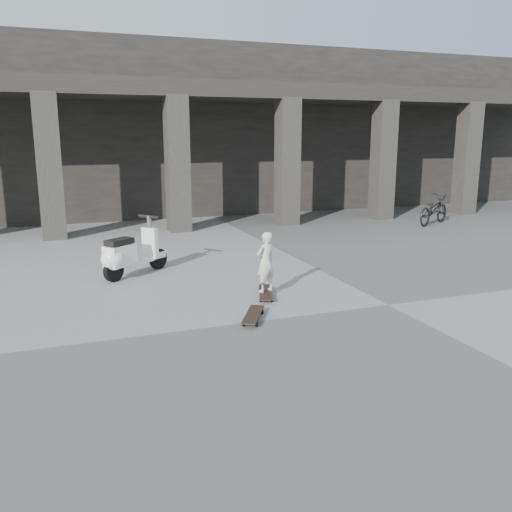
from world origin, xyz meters
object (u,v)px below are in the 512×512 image
object	(u,v)px
longboard	(266,292)
scooter	(125,255)
child	(266,262)
bicycle	(433,210)
skateboard_spare	(253,315)

from	to	relation	value
longboard	scooter	xyz separation A→B (m)	(-2.20, 2.21, 0.40)
longboard	child	size ratio (longest dim) A/B	0.90
bicycle	skateboard_spare	bearing A→B (deg)	100.60
bicycle	scooter	bearing A→B (deg)	81.26
bicycle	child	bearing A→B (deg)	97.74
child	scooter	world-z (taller)	scooter
longboard	bicycle	bearing A→B (deg)	-35.52
child	bicycle	xyz separation A→B (m)	(8.06, 5.60, -0.16)
longboard	skateboard_spare	size ratio (longest dim) A/B	1.10
skateboard_spare	bicycle	bearing A→B (deg)	-23.05
longboard	bicycle	size ratio (longest dim) A/B	0.54
child	longboard	bearing A→B (deg)	-35.82
child	bicycle	size ratio (longest dim) A/B	0.60
child	scooter	size ratio (longest dim) A/B	0.74
child	bicycle	world-z (taller)	child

